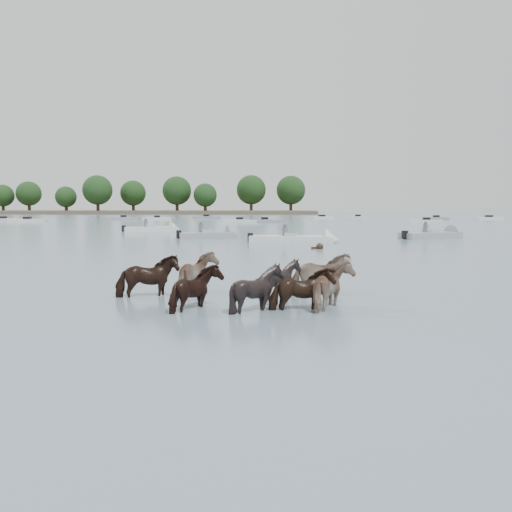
{
  "coord_description": "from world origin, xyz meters",
  "views": [
    {
      "loc": [
        1.17,
        -13.43,
        2.5
      ],
      "look_at": [
        0.31,
        1.0,
        1.1
      ],
      "focal_mm": 36.51,
      "sensor_mm": 36.0,
      "label": 1
    }
  ],
  "objects": [
    {
      "name": "ground",
      "position": [
        0.0,
        0.0,
        0.0
      ],
      "size": [
        400.0,
        400.0,
        0.0
      ],
      "primitive_type": "plane",
      "color": "slate",
      "rests_on": "ground"
    },
    {
      "name": "shoreline",
      "position": [
        -70.0,
        150.0,
        0.5
      ],
      "size": [
        160.0,
        30.0,
        1.0
      ],
      "primitive_type": "cube",
      "color": "#4C4233",
      "rests_on": "ground"
    },
    {
      "name": "pony_herd",
      "position": [
        0.26,
        0.04,
        0.43
      ],
      "size": [
        6.61,
        4.2,
        1.43
      ],
      "color": "black",
      "rests_on": "ground"
    },
    {
      "name": "swimming_pony",
      "position": [
        3.03,
        16.94,
        0.1
      ],
      "size": [
        0.72,
        0.44,
        0.44
      ],
      "color": "black",
      "rests_on": "ground"
    },
    {
      "name": "motorboat_a",
      "position": [
        -4.37,
        26.5,
        0.23
      ],
      "size": [
        4.95,
        3.19,
        1.92
      ],
      "rotation": [
        0.0,
        0.0,
        0.37
      ],
      "color": "gray",
      "rests_on": "ground"
    },
    {
      "name": "motorboat_b",
      "position": [
        2.24,
        21.77,
        0.22
      ],
      "size": [
        6.22,
        1.98,
        1.92
      ],
      "rotation": [
        0.0,
        0.0,
        -0.06
      ],
      "color": "silver",
      "rests_on": "ground"
    },
    {
      "name": "motorboat_c",
      "position": [
        12.89,
        27.65,
        0.23
      ],
      "size": [
        5.65,
        4.14,
        1.92
      ],
      "rotation": [
        0.0,
        0.0,
        0.51
      ],
      "color": "gray",
      "rests_on": "ground"
    },
    {
      "name": "motorboat_f",
      "position": [
        -11.41,
        36.61,
        0.23
      ],
      "size": [
        5.61,
        3.8,
        1.92
      ],
      "rotation": [
        0.0,
        0.0,
        0.45
      ],
      "color": "silver",
      "rests_on": "ground"
    },
    {
      "name": "distant_flotilla",
      "position": [
        -1.18,
        73.09,
        0.26
      ],
      "size": [
        103.75,
        26.85,
        0.93
      ],
      "color": "silver",
      "rests_on": "ground"
    },
    {
      "name": "treeline",
      "position": [
        -62.5,
        151.23,
        6.76
      ],
      "size": [
        150.8,
        22.65,
        12.24
      ],
      "color": "#382619",
      "rests_on": "ground"
    }
  ]
}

